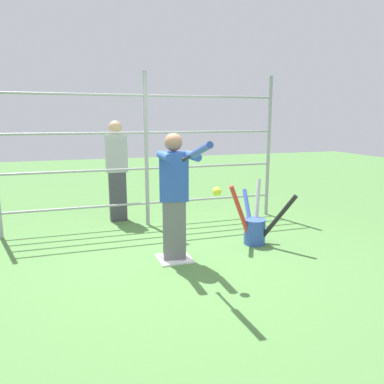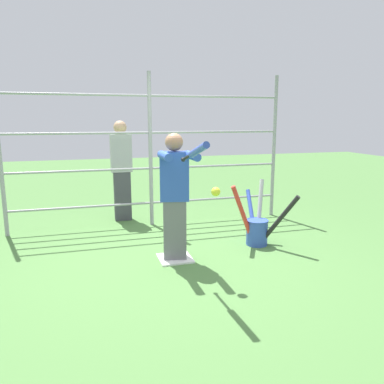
% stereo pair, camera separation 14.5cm
% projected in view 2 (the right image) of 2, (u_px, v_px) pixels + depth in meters
% --- Properties ---
extents(ground_plane, '(24.00, 24.00, 0.00)m').
position_uv_depth(ground_plane, '(175.00, 259.00, 4.61)').
color(ground_plane, '#4C7A3D').
extents(home_plate, '(0.40, 0.40, 0.02)m').
position_uv_depth(home_plate, '(175.00, 258.00, 4.61)').
color(home_plate, white).
rests_on(home_plate, ground).
extents(fence_backstop, '(4.38, 0.06, 2.41)m').
position_uv_depth(fence_backstop, '(150.00, 151.00, 5.88)').
color(fence_backstop, '#939399').
rests_on(fence_backstop, ground).
extents(batter, '(0.39, 0.58, 1.54)m').
position_uv_depth(batter, '(175.00, 193.00, 4.43)').
color(batter, slate).
rests_on(batter, ground).
extents(baseball_bat_swinging, '(0.07, 0.79, 0.26)m').
position_uv_depth(baseball_bat_swinging, '(196.00, 151.00, 3.52)').
color(baseball_bat_swinging, black).
extents(softball_in_flight, '(0.10, 0.10, 0.10)m').
position_uv_depth(softball_in_flight, '(216.00, 192.00, 3.86)').
color(softball_in_flight, yellow).
extents(bat_bucket, '(0.82, 1.04, 0.87)m').
position_uv_depth(bat_bucket, '(257.00, 227.00, 5.11)').
color(bat_bucket, '#3351B2').
rests_on(bat_bucket, ground).
extents(bystander_behind_fence, '(0.34, 0.21, 1.67)m').
position_uv_depth(bystander_behind_fence, '(122.00, 169.00, 6.23)').
color(bystander_behind_fence, '#3F3F47').
rests_on(bystander_behind_fence, ground).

